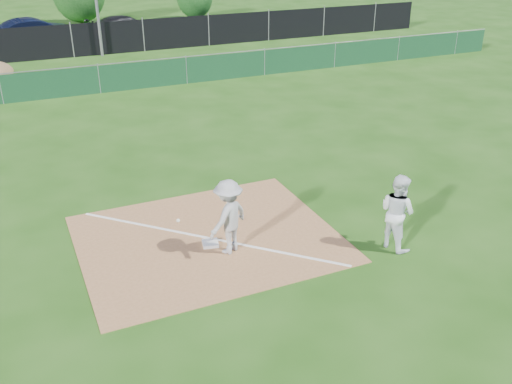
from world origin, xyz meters
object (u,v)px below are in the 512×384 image
(first_base, at_px, (210,243))
(runner, at_px, (397,212))
(play_at_first, at_px, (228,217))
(car_mid, at_px, (35,32))
(car_right, at_px, (124,27))

(first_base, distance_m, runner, 4.39)
(first_base, height_order, runner, runner)
(play_at_first, relative_size, car_mid, 0.39)
(play_at_first, height_order, runner, runner)
(play_at_first, distance_m, car_mid, 27.23)
(runner, bearing_deg, first_base, 53.90)
(runner, relative_size, car_mid, 0.38)
(car_mid, xyz_separation_m, car_right, (5.45, 0.19, -0.10))
(runner, relative_size, car_right, 0.38)
(play_at_first, bearing_deg, car_right, 82.45)
(car_mid, distance_m, car_right, 5.46)
(first_base, distance_m, play_at_first, 1.00)
(car_right, bearing_deg, play_at_first, 147.72)
(runner, xyz_separation_m, car_mid, (-5.44, 28.53, -0.11))
(car_right, bearing_deg, car_mid, 67.22)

